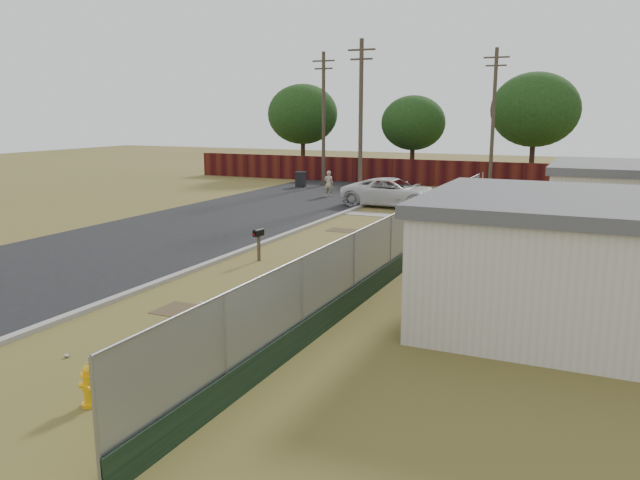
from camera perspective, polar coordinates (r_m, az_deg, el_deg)
The scene contains 13 objects.
ground at distance 20.18m, azimuth -2.01°, elevation -2.76°, with size 120.00×120.00×0.00m, color brown.
street at distance 30.28m, azimuth -6.66°, elevation 2.03°, with size 15.10×60.00×0.12m.
chainlink_fence at distance 19.79m, azimuth 7.42°, elevation -0.76°, with size 0.10×27.06×2.02m.
privacy_fence at distance 45.15m, azimuth 5.39°, elevation 6.31°, with size 30.00×0.12×1.80m, color #49160F.
utility_poles at distance 40.12m, azimuth 6.62°, elevation 11.06°, with size 12.60×8.24×9.00m.
houses at distance 20.92m, azimuth 26.76°, elevation 0.88°, with size 9.30×17.24×3.10m.
horizon_trees at distance 41.79m, azimuth 13.86°, elevation 10.74°, with size 33.32×31.94×7.78m.
fire_hydrant at distance 11.74m, azimuth -20.32°, elevation -12.38°, with size 0.42×0.42×0.78m.
mailbox at distance 21.34m, azimuth -5.65°, elevation 0.41°, with size 0.22×0.49×1.12m.
pickup_truck at distance 33.98m, azimuth 6.71°, elevation 4.34°, with size 2.55×5.53×1.54m, color silver.
pedestrian at distance 37.85m, azimuth 0.81°, elevation 5.18°, with size 0.57×0.37×1.57m, color tan.
trash_bin at distance 42.70m, azimuth -1.77°, elevation 5.57°, with size 0.80×0.79×1.05m.
scattered_litter at distance 17.72m, azimuth -5.52°, elevation -4.71°, with size 2.72×12.82×0.07m.
Camera 1 is at (8.76, -17.48, 4.99)m, focal length 35.00 mm.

